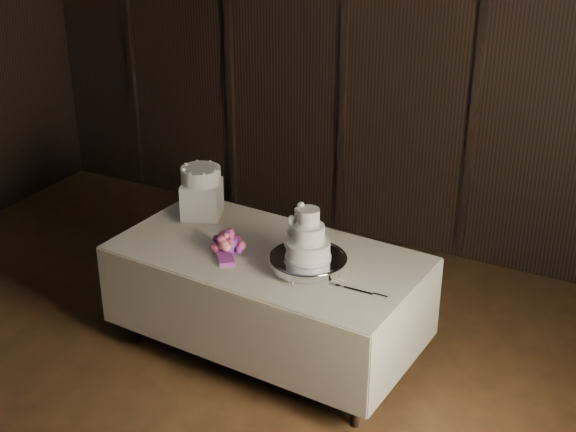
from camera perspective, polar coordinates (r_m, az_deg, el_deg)
The scene contains 8 objects.
room at distance 3.92m, azimuth -17.70°, elevation -1.11°, with size 6.08×7.08×3.08m.
display_table at distance 5.32m, azimuth -1.43°, elevation -5.86°, with size 2.04×1.15×0.76m.
cake_stand at distance 4.92m, azimuth 1.43°, elevation -3.41°, with size 0.48×0.48×0.09m, color silver.
wedding_cake at distance 4.83m, azimuth 1.13°, elevation -1.61°, with size 0.30×0.27×0.32m.
bouquet at distance 5.14m, azimuth -4.25°, elevation -1.93°, with size 0.28×0.38×0.18m, color #CA4875, non-canonical shape.
box_pedestal at distance 5.63m, azimuth -6.14°, elevation 1.21°, with size 0.26×0.26×0.25m, color white.
small_cake at distance 5.56m, azimuth -6.22°, elevation 2.90°, with size 0.27×0.27×0.11m, color white.
cake_knife at distance 4.74m, azimuth 4.49°, elevation -5.19°, with size 0.37×0.02×0.01m, color silver.
Camera 1 is at (2.63, -2.38, 3.16)m, focal length 50.00 mm.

